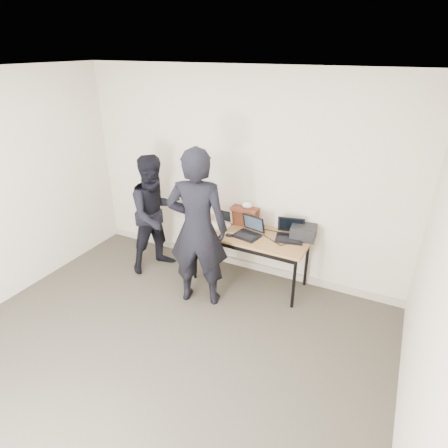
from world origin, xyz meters
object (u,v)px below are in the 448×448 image
Objects in this scene: laptop_right at (290,234)px; equipment_box at (303,232)px; laptop_center at (249,231)px; person_observer at (156,214)px; leather_satchel at (245,216)px; person_typist at (198,229)px; laptop_beige at (219,223)px; desk at (250,238)px.

laptop_right reaches higher than equipment_box.
laptop_center is 1.31m from person_observer.
leather_satchel is 0.88m from person_typist.
laptop_center reaches higher than equipment_box.
equipment_box is (1.09, 0.17, 0.04)m from laptop_beige.
person_observer reaches higher than leather_satchel.
laptop_right is (0.48, 0.13, 0.11)m from desk.
person_observer is at bearing -41.14° from person_typist.
laptop_beige is at bearing -48.32° from person_observer.
person_typist is at bearing -122.87° from desk.
leather_satchel reaches higher than laptop_center.
person_observer is (-1.30, -0.20, 0.16)m from desk.
leather_satchel is 0.22× the size of person_observer.
person_typist is at bearing -81.39° from laptop_beige.
desk is 0.67m from equipment_box.
laptop_center reaches higher than laptop_beige.
equipment_box is (0.63, 0.22, 0.03)m from laptop_center.
equipment_box is at bearing -4.23° from leather_satchel.
person_observer is (-1.12, -0.42, -0.03)m from leather_satchel.
desk is 0.80m from person_typist.
person_observer reaches higher than equipment_box.
desk is 0.34m from leather_satchel.
equipment_box reaches higher than desk.
leather_satchel is at bearing 129.29° from desk.
person_observer is at bearing -160.65° from laptop_center.
laptop_beige is (-0.46, 0.02, 0.10)m from desk.
laptop_beige is 0.18× the size of person_observer.
person_typist is at bearing -87.81° from person_observer.
leather_satchel is at bearing -42.21° from person_observer.
equipment_box is at bearing -158.67° from person_typist.
equipment_box is at bearing 17.98° from desk.
laptop_center is 1.24× the size of equipment_box.
laptop_right is (0.93, 0.11, 0.01)m from laptop_beige.
leather_satchel reaches higher than desk.
person_typist reaches higher than leather_satchel.
laptop_beige is at bearing -102.12° from person_typist.
leather_satchel reaches higher than laptop_beige.
leather_satchel is 0.19× the size of person_typist.
person_observer reaches higher than desk.
equipment_box is (0.63, 0.19, 0.14)m from desk.
laptop_center is 0.32m from leather_satchel.
desk is at bearing 1.45° from laptop_beige.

